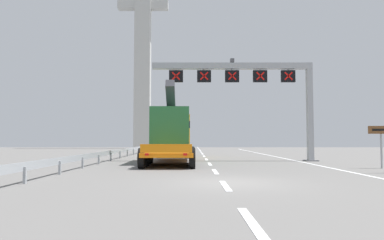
{
  "coord_description": "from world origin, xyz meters",
  "views": [
    {
      "loc": [
        -1.34,
        -12.56,
        1.56
      ],
      "look_at": [
        -1.23,
        12.14,
        2.96
      ],
      "focal_mm": 32.16,
      "sensor_mm": 36.0,
      "label": 1
    }
  ],
  "objects": [
    {
      "name": "edge_line_right",
      "position": [
        6.2,
        12.0,
        0.01
      ],
      "size": [
        0.2,
        63.0,
        0.01
      ],
      "primitive_type": "cube",
      "color": "silver",
      "rests_on": "ground"
    },
    {
      "name": "heavy_haul_truck_orange",
      "position": [
        -2.78,
        13.24,
        1.99
      ],
      "size": [
        3.15,
        14.09,
        5.3
      ],
      "color": "orange",
      "rests_on": "ground"
    },
    {
      "name": "ground",
      "position": [
        0.0,
        0.0,
        0.0
      ],
      "size": [
        112.0,
        112.0,
        0.0
      ],
      "primitive_type": "plane",
      "color": "slate"
    },
    {
      "name": "overhead_lane_gantry",
      "position": [
        3.09,
        12.4,
        5.83
      ],
      "size": [
        11.96,
        0.9,
        7.48
      ],
      "color": "#9EA0A5",
      "rests_on": "ground"
    },
    {
      "name": "guardrail_left",
      "position": [
        -7.28,
        14.0,
        0.56
      ],
      "size": [
        0.13,
        32.01,
        0.76
      ],
      "color": "#999EA3",
      "rests_on": "ground"
    },
    {
      "name": "bridge_pylon_distant",
      "position": [
        -10.14,
        47.99,
        21.06
      ],
      "size": [
        9.0,
        2.0,
        41.32
      ],
      "color": "#B7B7B2",
      "rests_on": "ground"
    },
    {
      "name": "tourist_info_sign_brown",
      "position": [
        8.87,
        5.97,
        1.72
      ],
      "size": [
        1.42,
        0.15,
        2.29
      ],
      "color": "#9EA0A5",
      "rests_on": "ground"
    },
    {
      "name": "lane_markings",
      "position": [
        -0.22,
        24.51,
        0.01
      ],
      "size": [
        0.2,
        63.63,
        0.01
      ],
      "color": "silver",
      "rests_on": "ground"
    }
  ]
}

